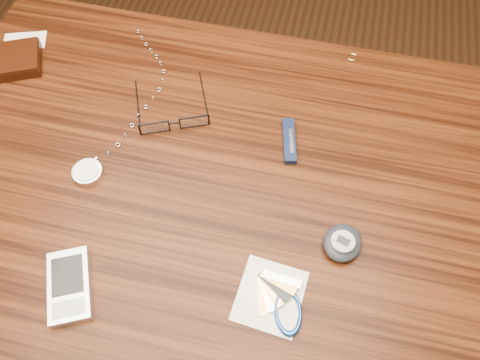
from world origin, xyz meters
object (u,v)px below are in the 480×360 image
(desk, at_px, (216,213))
(pedometer, at_px, (343,243))
(wallet_and_card, at_px, (11,60))
(notepad_keys, at_px, (279,302))
(pocket_watch, at_px, (92,166))
(eyeglasses, at_px, (174,122))
(pda_phone, at_px, (69,286))
(pocket_knife, at_px, (289,141))

(desk, bearing_deg, pedometer, -15.95)
(desk, relative_size, wallet_and_card, 6.38)
(pedometer, bearing_deg, notepad_keys, -125.21)
(notepad_keys, bearing_deg, pocket_watch, 156.16)
(desk, xyz_separation_m, eyeglasses, (-0.09, 0.09, 0.11))
(pocket_watch, height_order, notepad_keys, same)
(pda_phone, bearing_deg, pocket_knife, 51.19)
(pocket_watch, bearing_deg, wallet_and_card, 142.12)
(desk, relative_size, pocket_watch, 2.84)
(notepad_keys, bearing_deg, wallet_and_card, 149.89)
(pedometer, xyz_separation_m, pocket_knife, (-0.10, 0.16, -0.01))
(desk, distance_m, notepad_keys, 0.23)
(pda_phone, relative_size, notepad_keys, 1.08)
(pda_phone, bearing_deg, eyeglasses, 79.40)
(pedometer, bearing_deg, wallet_and_card, 160.63)
(pedometer, distance_m, pocket_knife, 0.19)
(pedometer, distance_m, notepad_keys, 0.12)
(notepad_keys, bearing_deg, eyeglasses, 131.60)
(pda_phone, distance_m, notepad_keys, 0.28)
(eyeglasses, height_order, pda_phone, eyeglasses)
(pocket_watch, height_order, pedometer, pedometer)
(desk, distance_m, wallet_and_card, 0.46)
(wallet_and_card, bearing_deg, eyeglasses, -11.65)
(eyeglasses, relative_size, pocket_knife, 1.79)
(eyeglasses, bearing_deg, pedometer, -27.14)
(pocket_watch, relative_size, pedometer, 4.77)
(wallet_and_card, relative_size, pocket_watch, 0.45)
(notepad_keys, bearing_deg, pocket_knife, 97.19)
(wallet_and_card, bearing_deg, pocket_knife, -6.34)
(pocket_watch, bearing_deg, desk, 4.77)
(eyeglasses, height_order, pocket_knife, eyeglasses)
(wallet_and_card, relative_size, pda_phone, 1.35)
(wallet_and_card, height_order, pocket_knife, wallet_and_card)
(eyeglasses, height_order, pocket_watch, eyeglasses)
(pedometer, bearing_deg, eyeglasses, 152.86)
(pocket_watch, distance_m, pedometer, 0.40)
(pda_phone, bearing_deg, desk, 54.43)
(pedometer, height_order, notepad_keys, pedometer)
(wallet_and_card, xyz_separation_m, eyeglasses, (0.33, -0.07, 0.00))
(pedometer, height_order, pocket_knife, pedometer)
(pocket_watch, distance_m, pda_phone, 0.19)
(pocket_knife, bearing_deg, pda_phone, -128.81)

